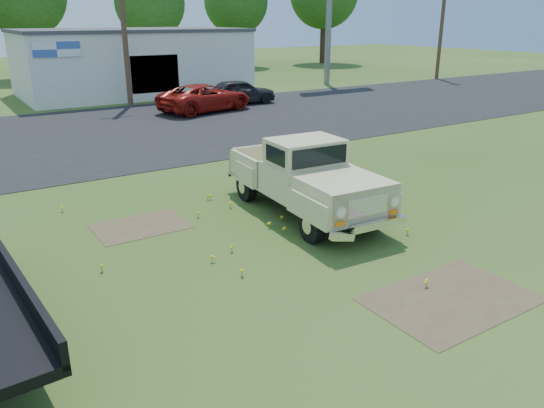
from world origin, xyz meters
The scene contains 12 objects.
ground centered at (0.00, 0.00, 0.00)m, with size 140.00×140.00×0.00m, color #2F4F19.
asphalt_lot centered at (0.00, 15.00, 0.00)m, with size 90.00×14.00×0.02m, color black.
dirt_patch_a centered at (1.50, -3.00, 0.00)m, with size 3.00×2.00×0.01m, color brown.
dirt_patch_b centered at (-2.00, 3.50, 0.00)m, with size 2.20×1.60×0.01m, color brown.
commercial_building centered at (6.00, 26.99, 2.10)m, with size 14.20×8.20×4.15m.
utility_pole_mid centered at (4.00, 22.00, 4.60)m, with size 1.60×0.30×9.00m.
utility_pole_east centered at (30.00, 22.00, 4.60)m, with size 1.60×0.30×9.00m.
treeline_e centered at (12.00, 39.00, 5.98)m, with size 6.08×6.08×9.04m.
treeline_f centered at (22.00, 41.50, 6.30)m, with size 6.40×6.40×9.52m.
vintage_pickup_truck centered at (1.90, 2.07, 0.99)m, with size 2.12×5.46×1.98m, color #C5BB84, non-canonical shape.
red_pickup centered at (6.76, 17.79, 0.73)m, with size 2.42×5.26×1.46m, color maroon.
dark_sedan centered at (9.59, 19.04, 0.71)m, with size 1.69×4.19×1.43m, color black.
Camera 1 is at (-5.82, -8.37, 4.83)m, focal length 35.00 mm.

